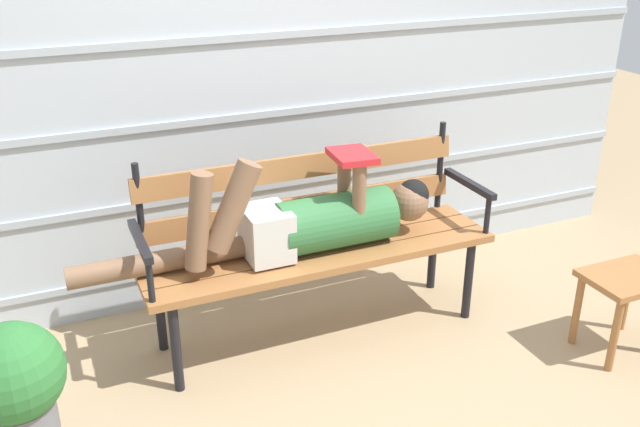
{
  "coord_description": "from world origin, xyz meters",
  "views": [
    {
      "loc": [
        -1.18,
        -2.53,
        1.95
      ],
      "look_at": [
        0.0,
        0.18,
        0.64
      ],
      "focal_mm": 39.26,
      "sensor_mm": 36.0,
      "label": 1
    }
  ],
  "objects_px": {
    "footstool": "(626,291)",
    "potted_plant": "(16,390)",
    "reclining_person": "(309,221)",
    "park_bench": "(314,233)"
  },
  "relations": [
    {
      "from": "footstool",
      "to": "potted_plant",
      "type": "height_order",
      "value": "potted_plant"
    },
    {
      "from": "reclining_person",
      "to": "footstool",
      "type": "bearing_deg",
      "value": -28.07
    },
    {
      "from": "reclining_person",
      "to": "potted_plant",
      "type": "distance_m",
      "value": 1.39
    },
    {
      "from": "park_bench",
      "to": "reclining_person",
      "type": "relative_size",
      "value": 0.99
    },
    {
      "from": "park_bench",
      "to": "footstool",
      "type": "relative_size",
      "value": 4.24
    },
    {
      "from": "park_bench",
      "to": "potted_plant",
      "type": "distance_m",
      "value": 1.45
    },
    {
      "from": "footstool",
      "to": "potted_plant",
      "type": "xyz_separation_m",
      "value": [
        -2.61,
        0.29,
        0.04
      ]
    },
    {
      "from": "reclining_person",
      "to": "footstool",
      "type": "height_order",
      "value": "reclining_person"
    },
    {
      "from": "reclining_person",
      "to": "footstool",
      "type": "relative_size",
      "value": 4.28
    },
    {
      "from": "potted_plant",
      "to": "reclining_person",
      "type": "bearing_deg",
      "value": 17.25
    }
  ]
}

